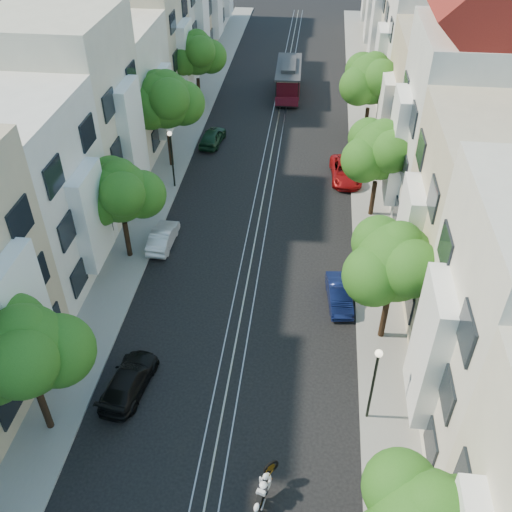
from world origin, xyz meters
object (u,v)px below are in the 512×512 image
(tree_w_b, at_px, (120,193))
(cable_car, at_px, (289,78))
(parked_car_w_near, at_px, (129,381))
(parked_car_w_far, at_px, (213,137))
(tree_e_b, at_px, (396,264))
(tree_w_c, at_px, (166,101))
(tree_e_c, at_px, (381,152))
(parked_car_w_mid, at_px, (163,237))
(tree_e_d, at_px, (372,80))
(parked_car_e_mid, at_px, (339,294))
(lamp_west, at_px, (171,151))
(sportbike_rider, at_px, (265,485))
(tree_w_d, at_px, (197,54))
(tree_w_a, at_px, (25,353))
(parked_car_e_far, at_px, (346,171))
(lamp_east, at_px, (375,375))

(tree_w_b, bearing_deg, cable_car, 73.30)
(parked_car_w_near, distance_m, parked_car_w_far, 24.47)
(tree_e_b, xyz_separation_m, tree_w_c, (-14.40, 16.00, 0.34))
(tree_e_c, height_order, tree_w_b, tree_e_c)
(parked_car_w_mid, distance_m, parked_car_w_far, 13.51)
(tree_e_d, relative_size, parked_car_w_mid, 1.95)
(parked_car_w_near, bearing_deg, tree_w_c, -74.65)
(tree_e_b, bearing_deg, tree_e_c, 90.00)
(cable_car, distance_m, parked_car_e_mid, 28.49)
(parked_car_w_near, xyz_separation_m, parked_car_w_far, (-0.37, 24.47, 0.04))
(tree_e_b, bearing_deg, tree_w_b, 160.85)
(lamp_west, bearing_deg, tree_w_c, 105.75)
(tree_w_b, relative_size, sportbike_rider, 3.72)
(tree_w_d, distance_m, lamp_west, 14.11)
(tree_e_c, bearing_deg, lamp_west, 171.51)
(tree_w_a, xyz_separation_m, tree_w_b, (-0.00, 12.00, -0.34))
(parked_car_e_far, relative_size, parked_car_w_mid, 1.25)
(parked_car_w_near, bearing_deg, lamp_east, -174.29)
(tree_w_a, height_order, parked_car_e_mid, tree_w_a)
(parked_car_w_far, bearing_deg, sportbike_rider, 110.11)
(parked_car_e_mid, relative_size, parked_car_w_near, 0.84)
(tree_w_b, bearing_deg, tree_e_c, 22.62)
(lamp_east, xyz_separation_m, cable_car, (-5.80, 35.43, -1.23))
(lamp_east, xyz_separation_m, sportbike_rider, (-4.07, -4.10, -2.06))
(parked_car_e_far, relative_size, parked_car_w_far, 1.21)
(tree_e_c, relative_size, parked_car_e_mid, 1.92)
(parked_car_w_near, bearing_deg, parked_car_w_far, -81.35)
(parked_car_w_near, bearing_deg, tree_w_b, -66.28)
(parked_car_w_near, bearing_deg, parked_car_e_mid, -136.05)
(sportbike_rider, bearing_deg, parked_car_w_near, 161.61)
(tree_w_a, height_order, parked_car_w_near, tree_w_a)
(lamp_east, xyz_separation_m, lamp_west, (-12.60, 18.00, 0.00))
(tree_e_d, distance_m, parked_car_e_mid, 20.22)
(sportbike_rider, relative_size, parked_car_w_mid, 0.48)
(lamp_east, distance_m, parked_car_w_far, 27.30)
(tree_w_d, xyz_separation_m, parked_car_e_far, (12.74, -11.45, -3.99))
(tree_w_a, distance_m, cable_car, 38.36)
(parked_car_e_mid, xyz_separation_m, parked_car_w_near, (-9.51, -6.95, 0.02))
(parked_car_e_far, bearing_deg, tree_e_d, 71.34)
(tree_w_b, relative_size, parked_car_w_mid, 1.79)
(tree_w_a, bearing_deg, sportbike_rider, -12.50)
(tree_w_b, bearing_deg, parked_car_w_mid, 39.98)
(cable_car, bearing_deg, tree_w_a, -103.11)
(lamp_east, distance_m, lamp_west, 21.97)
(cable_car, xyz_separation_m, parked_car_w_mid, (-5.99, -24.07, -1.04))
(tree_w_d, distance_m, parked_car_e_mid, 27.81)
(tree_w_d, bearing_deg, tree_e_b, -61.93)
(sportbike_rider, xyz_separation_m, parked_car_e_far, (3.37, 24.63, -0.17))
(tree_e_c, bearing_deg, lamp_east, -93.44)
(lamp_west, bearing_deg, tree_e_b, -43.85)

